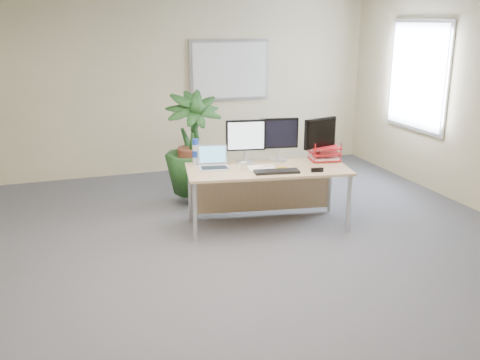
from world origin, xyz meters
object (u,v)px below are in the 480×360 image
object	(u,v)px
monitor_left	(246,139)
desk	(266,178)
monitor_right	(279,137)
laptop	(213,162)
floor_plant	(193,147)

from	to	relation	value
monitor_left	desk	bearing A→B (deg)	-43.45
monitor_left	monitor_right	distance (m)	0.41
monitor_left	laptop	distance (m)	0.47
monitor_left	laptop	bearing A→B (deg)	-171.96
monitor_left	monitor_right	size ratio (longest dim) A/B	1.00
monitor_left	floor_plant	bearing A→B (deg)	119.16
desk	monitor_left	bearing A→B (deg)	136.55
floor_plant	laptop	distance (m)	0.84
desk	monitor_right	xyz separation A→B (m)	(0.22, 0.16, 0.44)
desk	floor_plant	xyz separation A→B (m)	(-0.62, 0.96, 0.19)
desk	laptop	bearing A→B (deg)	168.71
floor_plant	monitor_left	bearing A→B (deg)	-60.84
monitor_right	laptop	world-z (taller)	monitor_right
monitor_left	laptop	size ratio (longest dim) A/B	1.32
monitor_left	monitor_right	world-z (taller)	same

